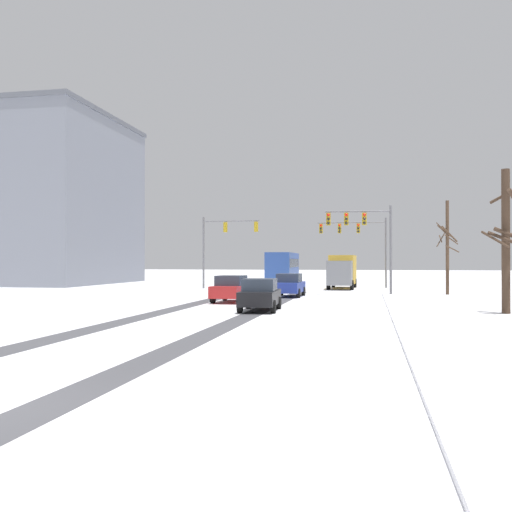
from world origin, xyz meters
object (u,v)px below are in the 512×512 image
(car_red_second, at_px, (232,289))
(bare_tree_sidewalk_mid, at_px, (507,236))
(bus_oncoming, at_px, (283,266))
(bare_tree_sidewalk_far, at_px, (447,246))
(box_truck_delivery, at_px, (342,271))
(traffic_signal_near_right, at_px, (364,230))
(car_blue_lead, at_px, (289,285))
(car_black_third, at_px, (260,295))
(office_building_far_left_block, at_px, (26,201))
(traffic_signal_far_right, at_px, (358,236))
(traffic_signal_far_left, at_px, (222,238))

(car_red_second, bearing_deg, bare_tree_sidewalk_mid, -18.41)
(bus_oncoming, relative_size, bare_tree_sidewalk_far, 1.58)
(car_red_second, xyz_separation_m, box_truck_delivery, (5.81, 18.57, 0.82))
(traffic_signal_near_right, relative_size, box_truck_delivery, 0.87)
(car_blue_lead, distance_m, car_black_third, 11.61)
(box_truck_delivery, relative_size, bare_tree_sidewalk_mid, 1.08)
(office_building_far_left_block, bearing_deg, traffic_signal_far_right, -5.91)
(traffic_signal_far_left, relative_size, traffic_signal_near_right, 1.00)
(bus_oncoming, xyz_separation_m, box_truck_delivery, (6.85, -9.67, -0.36))
(box_truck_delivery, height_order, bare_tree_sidewalk_far, bare_tree_sidewalk_far)
(bare_tree_sidewalk_mid, distance_m, office_building_far_left_block, 53.24)
(car_red_second, height_order, bus_oncoming, bus_oncoming)
(bare_tree_sidewalk_mid, bearing_deg, box_truck_delivery, 110.64)
(car_black_third, bearing_deg, box_truck_delivery, 83.01)
(car_blue_lead, distance_m, box_truck_delivery, 13.03)
(bus_oncoming, bearing_deg, car_blue_lead, -80.40)
(box_truck_delivery, height_order, bare_tree_sidewalk_mid, bare_tree_sidewalk_mid)
(bus_oncoming, relative_size, office_building_far_left_block, 0.53)
(bus_oncoming, bearing_deg, bare_tree_sidewalk_mid, -64.66)
(traffic_signal_near_right, xyz_separation_m, car_red_second, (-7.88, -8.29, -3.93))
(traffic_signal_far_right, xyz_separation_m, box_truck_delivery, (-1.40, -1.79, -3.17))
(traffic_signal_far_right, distance_m, car_black_third, 26.70)
(car_blue_lead, bearing_deg, bare_tree_sidewalk_far, 23.14)
(traffic_signal_near_right, bearing_deg, car_blue_lead, -155.46)
(car_black_third, xyz_separation_m, office_building_far_left_block, (-32.47, 29.85, 8.41))
(traffic_signal_near_right, xyz_separation_m, car_blue_lead, (-5.15, -2.35, -3.93))
(car_blue_lead, bearing_deg, office_building_far_left_block, 150.60)
(traffic_signal_near_right, height_order, bare_tree_sidewalk_far, bare_tree_sidewalk_far)
(car_red_second, xyz_separation_m, bare_tree_sidewalk_mid, (14.64, -4.87, 2.86))
(car_black_third, relative_size, bare_tree_sidewalk_far, 0.60)
(bare_tree_sidewalk_mid, distance_m, bare_tree_sidewalk_far, 15.61)
(traffic_signal_far_right, bearing_deg, car_black_third, -99.52)
(traffic_signal_near_right, relative_size, bare_tree_sidewalk_mid, 0.94)
(bare_tree_sidewalk_far, relative_size, office_building_far_left_block, 0.34)
(car_blue_lead, xyz_separation_m, bare_tree_sidewalk_far, (11.19, 4.78, 2.84))
(traffic_signal_near_right, distance_m, bare_tree_sidewalk_far, 6.61)
(car_black_third, bearing_deg, bus_oncoming, 96.53)
(car_red_second, xyz_separation_m, bare_tree_sidewalk_far, (13.92, 10.72, 2.84))
(bus_oncoming, bearing_deg, car_black_third, -83.47)
(car_red_second, xyz_separation_m, car_black_third, (2.84, -5.67, 0.00))
(car_blue_lead, relative_size, bus_oncoming, 0.37)
(bare_tree_sidewalk_far, bearing_deg, bus_oncoming, 130.50)
(bare_tree_sidewalk_mid, xyz_separation_m, office_building_far_left_block, (-44.28, 29.05, 5.55))
(box_truck_delivery, relative_size, bare_tree_sidewalk_far, 1.06)
(traffic_signal_near_right, distance_m, box_truck_delivery, 10.94)
(traffic_signal_near_right, relative_size, bus_oncoming, 0.59)
(car_black_third, bearing_deg, bare_tree_sidewalk_mid, 3.88)
(traffic_signal_far_right, bearing_deg, box_truck_delivery, -127.89)
(traffic_signal_far_left, height_order, bare_tree_sidewalk_far, bare_tree_sidewalk_far)
(car_red_second, distance_m, bus_oncoming, 28.29)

